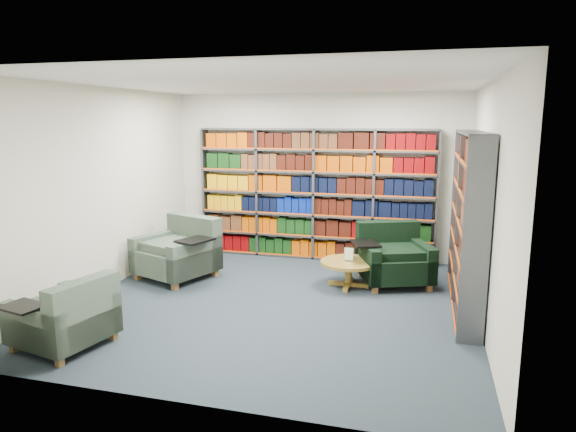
% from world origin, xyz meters
% --- Properties ---
extents(room_shell, '(5.02, 5.02, 2.82)m').
position_xyz_m(room_shell, '(0.00, 0.00, 1.40)').
color(room_shell, '#19202E').
rests_on(room_shell, ground).
extents(bookshelf_back, '(4.00, 0.28, 2.20)m').
position_xyz_m(bookshelf_back, '(0.00, 2.34, 1.10)').
color(bookshelf_back, '#47494F').
rests_on(bookshelf_back, ground).
extents(bookshelf_right, '(0.28, 2.50, 2.20)m').
position_xyz_m(bookshelf_right, '(2.34, 0.60, 1.10)').
color(bookshelf_right, '#47494F').
rests_on(bookshelf_right, ground).
extents(chair_teal_left, '(1.32, 1.27, 0.90)m').
position_xyz_m(chair_teal_left, '(-1.72, 0.75, 0.36)').
color(chair_teal_left, '#022130').
rests_on(chair_teal_left, ground).
extents(chair_green_right, '(1.26, 1.22, 0.86)m').
position_xyz_m(chair_green_right, '(1.39, 1.32, 0.35)').
color(chair_green_right, black).
rests_on(chair_green_right, ground).
extents(chair_teal_front, '(1.00, 1.08, 0.77)m').
position_xyz_m(chair_teal_front, '(-1.72, -1.82, 0.31)').
color(chair_teal_front, '#022130').
rests_on(chair_teal_front, ground).
extents(coffee_table, '(0.81, 0.81, 0.57)m').
position_xyz_m(coffee_table, '(0.81, 0.92, 0.30)').
color(coffee_table, olive).
rests_on(coffee_table, ground).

